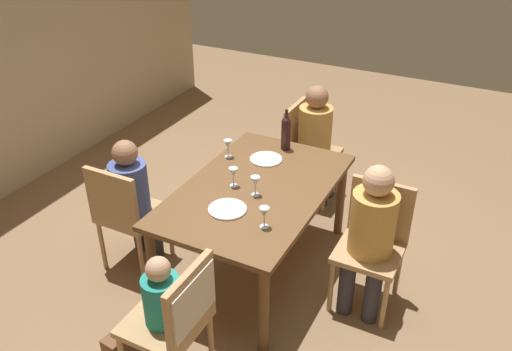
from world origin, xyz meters
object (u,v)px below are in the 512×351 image
object	(u,v)px
chair_far_left	(125,211)
wine_glass_near_right	(233,173)
person_man_guest	(371,231)
wine_glass_near_left	(228,145)
chair_left_end	(180,312)
dinner_plate_host	(266,159)
person_child_small	(160,308)
dining_table	(256,197)
dinner_plate_guest_left	(227,209)
chair_right_end	(305,145)
handbag	(125,343)
person_woman_host	(133,193)
person_man_bearded	(317,136)
chair_near	(374,237)
wine_glass_centre	(255,182)
wine_glass_far	(264,213)
wine_bottle_tall_green	(286,132)

from	to	relation	value
chair_far_left	wine_glass_near_right	distance (m)	0.88
person_man_guest	wine_glass_near_left	bearing A→B (deg)	-14.98
chair_left_end	dinner_plate_host	size ratio (longest dim) A/B	3.54
chair_far_left	person_child_small	size ratio (longest dim) A/B	0.98
dining_table	dinner_plate_guest_left	xyz separation A→B (m)	(-0.35, 0.04, 0.09)
chair_right_end	handbag	distance (m)	2.42
chair_right_end	person_woman_host	xyz separation A→B (m)	(-1.52, 0.79, 0.10)
wine_glass_near_left	handbag	world-z (taller)	wine_glass_near_left
person_man_guest	dinner_plate_guest_left	bearing A→B (deg)	19.63
chair_far_left	dining_table	bearing A→B (deg)	27.00
person_man_bearded	chair_left_end	bearing A→B (deg)	2.37
chair_right_end	person_child_small	bearing A→B (deg)	1.53
person_child_small	chair_near	bearing A→B (deg)	-35.44
wine_glass_centre	wine_glass_near_left	bearing A→B (deg)	47.84
person_woman_host	handbag	distance (m)	1.13
person_woman_host	wine_glass_near_left	xyz separation A→B (m)	(0.66, -0.46, 0.22)
dining_table	wine_glass_far	bearing A→B (deg)	-146.81
wine_glass_near_right	handbag	xyz separation A→B (m)	(-1.13, 0.19, -0.74)
wine_bottle_tall_green	dinner_plate_guest_left	world-z (taller)	wine_bottle_tall_green
chair_near	wine_bottle_tall_green	xyz separation A→B (m)	(0.57, 0.94, 0.36)
person_man_guest	wine_glass_far	distance (m)	0.75
wine_glass_near_right	chair_near	bearing A→B (deg)	-82.19
chair_far_left	wine_glass_far	size ratio (longest dim) A/B	6.17
chair_near	chair_left_end	distance (m)	1.48
person_man_guest	wine_glass_near_left	distance (m)	1.35
dinner_plate_host	dinner_plate_guest_left	world-z (taller)	same
wine_glass_centre	dining_table	bearing A→B (deg)	24.06
dinner_plate_host	dinner_plate_guest_left	bearing A→B (deg)	-174.02
chair_right_end	handbag	size ratio (longest dim) A/B	3.29
person_man_bearded	dinner_plate_guest_left	world-z (taller)	person_man_bearded
person_child_small	wine_bottle_tall_green	world-z (taller)	wine_bottle_tall_green
chair_far_left	person_woman_host	world-z (taller)	person_woman_host
chair_left_end	wine_bottle_tall_green	size ratio (longest dim) A/B	2.62
dinner_plate_host	wine_glass_near_left	bearing A→B (deg)	106.69
chair_far_left	person_man_bearded	bearing A→B (deg)	60.96
person_woman_host	wine_glass_centre	size ratio (longest dim) A/B	7.26
person_woman_host	handbag	xyz separation A→B (m)	(-0.85, -0.53, -0.52)
wine_glass_far	chair_near	bearing A→B (deg)	-50.57
chair_left_end	person_child_small	bearing A→B (deg)	90.00
wine_glass_far	chair_left_end	bearing A→B (deg)	169.20
person_man_bearded	person_child_small	world-z (taller)	person_man_bearded
person_man_bearded	wine_glass_near_left	size ratio (longest dim) A/B	7.58
chair_far_left	person_woman_host	xyz separation A→B (m)	(0.11, -0.00, 0.10)
dining_table	wine_glass_near_right	distance (m)	0.25
chair_left_end	person_man_bearded	size ratio (longest dim) A/B	0.81
dining_table	person_man_guest	world-z (taller)	person_man_guest
person_child_small	wine_glass_near_right	xyz separation A→B (m)	(1.13, 0.13, 0.29)
chair_right_end	wine_glass_far	bearing A→B (deg)	12.64
person_man_bearded	handbag	size ratio (longest dim) A/B	4.03
dinner_plate_guest_left	chair_right_end	bearing A→B (deg)	1.81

